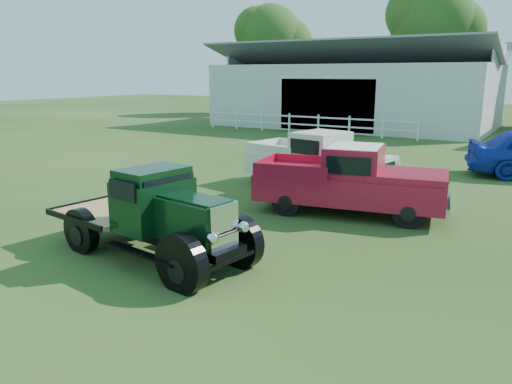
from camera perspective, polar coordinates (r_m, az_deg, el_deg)
The scene contains 8 objects.
ground at distance 10.51m, azimuth -4.41°, elevation -6.74°, with size 120.00×120.00×0.00m, color #223A14.
shed_left at distance 36.30m, azimuth 11.31°, elevation 11.84°, with size 18.80×10.20×5.60m, color beige, non-canonical shape.
fence_rail at distance 31.33m, azimuth 5.46°, elevation 7.80°, with size 14.20×0.16×1.20m, color white, non-canonical shape.
tree_a at distance 47.41m, azimuth 1.65°, elevation 15.34°, with size 6.30×6.30×10.50m, color #314F1C, non-canonical shape.
tree_b at distance 43.13m, azimuth 19.30°, elevation 15.49°, with size 6.90×6.90×11.50m, color #314F1C, non-canonical shape.
vintage_flatbed at distance 10.09m, azimuth -11.88°, elevation -2.37°, with size 4.63×1.84×1.84m, color black, non-canonical shape.
red_pickup at distance 13.26m, azimuth 10.66°, elevation 1.42°, with size 5.01×1.92×1.83m, color #A8132E, non-canonical shape.
white_pickup at distance 15.96m, azimuth 7.06°, elevation 3.51°, with size 4.91×1.90×1.80m, color beige, non-canonical shape.
Camera 1 is at (5.87, -7.93, 3.60)m, focal length 35.00 mm.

